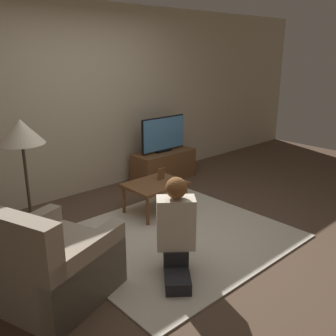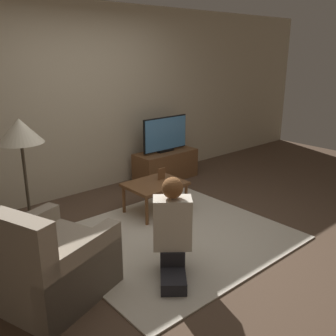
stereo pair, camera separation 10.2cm
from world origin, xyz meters
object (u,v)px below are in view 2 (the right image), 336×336
at_px(coffee_table, 155,186).
at_px(armchair, 46,265).
at_px(floor_lamp, 21,139).
at_px(person_kneeling, 172,228).
at_px(tv, 165,134).

height_order(coffee_table, armchair, armchair).
relative_size(floor_lamp, person_kneeling, 1.48).
relative_size(floor_lamp, armchair, 1.24).
bearing_deg(person_kneeling, armchair, 15.26).
bearing_deg(tv, coffee_table, -136.35).
bearing_deg(armchair, tv, -78.31).
height_order(floor_lamp, person_kneeling, floor_lamp).
distance_m(tv, floor_lamp, 2.65).
relative_size(coffee_table, floor_lamp, 0.52).
xyz_separation_m(floor_lamp, armchair, (-0.20, -0.81, -0.88)).
relative_size(tv, person_kneeling, 0.91).
relative_size(armchair, person_kneeling, 1.20).
bearing_deg(coffee_table, floor_lamp, 176.48).
bearing_deg(person_kneeling, floor_lamp, -18.24).
distance_m(tv, coffee_table, 1.36).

